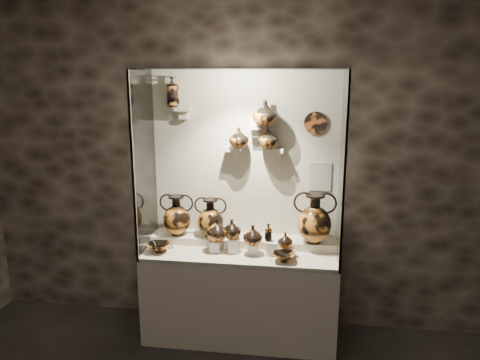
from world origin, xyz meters
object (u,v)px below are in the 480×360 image
amphora_mid (211,217)px  amphora_left (177,215)px  jug_a (217,230)px  kylix_right (284,256)px  lekythos_small (268,231)px  jug_e (285,240)px  ovoid_vase_c (268,138)px  jug_c (253,235)px  ovoid_vase_b (265,113)px  jug_b (232,229)px  lekythos_tall (173,90)px  ovoid_vase_a (239,138)px  amphora_right (315,218)px  kylix_left (159,247)px

amphora_mid → amphora_left: bearing=158.7°
jug_a → kylix_right: (0.60, -0.15, -0.15)m
lekythos_small → amphora_left: bearing=155.5°
amphora_left → jug_e: (1.00, -0.20, -0.11)m
kylix_right → ovoid_vase_c: (-0.18, 0.38, 0.93)m
jug_c → ovoid_vase_c: bearing=72.7°
ovoid_vase_b → jug_c: bearing=-107.3°
jug_b → lekythos_tall: bearing=168.3°
lekythos_tall → ovoid_vase_a: size_ratio=1.65×
amphora_left → lekythos_small: 0.88m
ovoid_vase_a → ovoid_vase_c: ovoid_vase_c is taller
amphora_mid → kylix_right: amphora_mid is taller
amphora_mid → jug_b: 0.29m
kylix_right → ovoid_vase_b: size_ratio=1.06×
kylix_right → amphora_right: bearing=70.4°
amphora_right → lekythos_tall: 1.68m
ovoid_vase_c → amphora_mid: bearing=176.7°
jug_b → jug_c: jug_b is taller
jug_e → kylix_right: 0.16m
jug_a → kylix_right: jug_a is taller
jug_a → ovoid_vase_c: (0.42, 0.24, 0.78)m
kylix_left → ovoid_vase_c: 1.35m
amphora_mid → kylix_right: bearing=-48.5°
ovoid_vase_c → jug_e: bearing=-65.2°
amphora_left → ovoid_vase_c: size_ratio=2.02×
jug_b → ovoid_vase_b: (0.26, 0.22, 0.98)m
amphora_left → kylix_left: bearing=-111.5°
ovoid_vase_c → lekythos_tall: bearing=169.0°
jug_a → kylix_left: 0.53m
lekythos_tall → amphora_mid: bearing=-5.9°
jug_b → kylix_left: jug_b is taller
amphora_mid → jug_b: amphora_mid is taller
lekythos_small → ovoid_vase_b: (-0.06, 0.22, 0.99)m
ovoid_vase_c → ovoid_vase_b: bearing=-159.1°
amphora_left → amphora_mid: (0.31, 0.01, -0.01)m
kylix_left → ovoid_vase_b: (0.89, 0.31, 1.15)m
amphora_mid → kylix_right: (0.69, -0.33, -0.20)m
jug_a → kylix_left: jug_a is taller
ovoid_vase_c → lekythos_small: bearing=-91.8°
jug_a → jug_b: jug_b is taller
amphora_left → amphora_mid: amphora_left is taller
ovoid_vase_a → jug_b: bearing=-105.1°
lekythos_small → amphora_mid: bearing=148.4°
ovoid_vase_b → amphora_left: bearing=-178.0°
kylix_right → ovoid_vase_c: bearing=134.9°
jug_b → kylix_right: jug_b is taller
ovoid_vase_b → ovoid_vase_c: size_ratio=1.18×
lekythos_small → ovoid_vase_b: size_ratio=0.78×
lekythos_tall → amphora_right: bearing=2.2°
jug_a → jug_b: bearing=-17.8°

